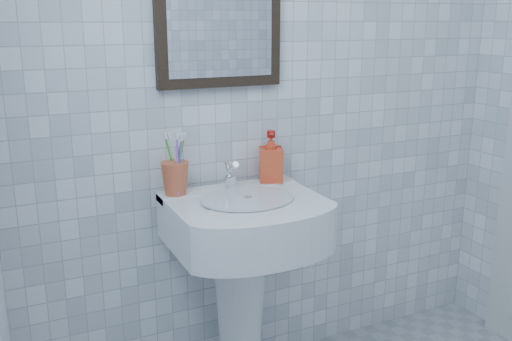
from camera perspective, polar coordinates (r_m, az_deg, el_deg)
wall_back at (r=2.36m, az=2.17°, el=8.94°), size 2.20×0.02×2.50m
washbasin at (r=2.23m, az=-1.41°, el=-9.28°), size 0.56×0.41×0.86m
faucet at (r=2.21m, az=-2.54°, el=-0.62°), size 0.05×0.10×0.12m
toothbrush_cup at (r=2.15m, az=-8.09°, el=-0.77°), size 0.13×0.13×0.12m
soap_dispenser at (r=2.30m, az=1.50°, el=1.42°), size 0.12×0.12×0.20m
wall_mirror at (r=2.22m, az=-3.71°, el=16.32°), size 0.50×0.04×0.62m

